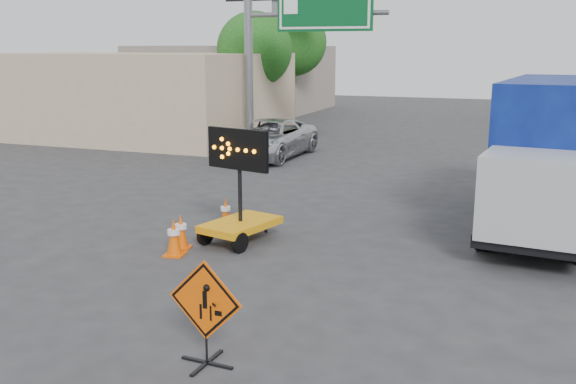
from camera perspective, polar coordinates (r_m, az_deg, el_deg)
The scene contains 13 objects.
ground at distance 9.97m, azimuth -12.32°, elevation -12.83°, with size 100.00×100.00×0.00m, color #2D2D30.
storefront_left_near at distance 33.51m, azimuth -13.89°, elevation 8.46°, with size 14.00×10.00×4.00m, color tan.
storefront_left_far at distance 46.10m, azimuth -4.88°, elevation 10.08°, with size 12.00×10.00×4.40m, color gray.
highway_gantry at distance 27.14m, azimuth 0.51°, elevation 14.41°, with size 6.18×0.38×6.90m.
tree_left_near at distance 32.22m, azimuth -2.99°, elevation 12.50°, with size 3.71×3.71×6.03m.
tree_left_far at distance 40.01m, azimuth 0.44°, elevation 13.17°, with size 4.10×4.10×6.66m.
construction_sign at distance 8.85m, azimuth -7.35°, elevation -10.36°, with size 1.13×0.80×1.50m.
arrow_board at distance 14.30m, azimuth -4.25°, elevation -2.20°, with size 1.58×2.00×2.55m.
pickup_truck at distance 25.36m, azimuth -1.74°, elevation 4.75°, with size 2.50×5.41×1.50m, color silver.
box_truck at distance 16.43m, azimuth 22.42°, elevation 2.44°, with size 2.92×7.60×3.52m.
cone_a at distance 13.58m, azimuth -10.12°, elevation -3.96°, with size 0.47×0.47×0.80m.
cone_b at distance 14.04m, azimuth -9.50°, elevation -3.45°, with size 0.46×0.46×0.78m.
cone_c at distance 15.53m, azimuth -5.57°, elevation -1.84°, with size 0.38×0.38×0.74m.
Camera 1 is at (5.09, -7.45, 4.24)m, focal length 40.00 mm.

